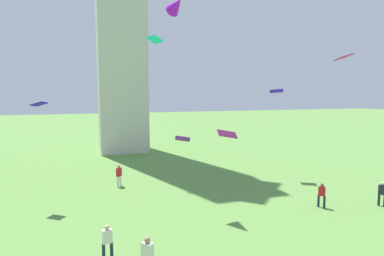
{
  "coord_description": "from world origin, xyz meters",
  "views": [
    {
      "loc": [
        -10.36,
        -4.54,
        7.67
      ],
      "look_at": [
        -1.82,
        21.44,
        4.67
      ],
      "focal_mm": 30.16,
      "sensor_mm": 36.0,
      "label": 1
    }
  ],
  "objects_px": {
    "person_2": "(147,255)",
    "kite_flying_6": "(183,139)",
    "kite_flying_7": "(39,104)",
    "person_0": "(107,240)",
    "person_4": "(382,192)",
    "kite_flying_4": "(276,91)",
    "person_1": "(119,174)",
    "kite_flying_0": "(344,57)",
    "kite_flying_1": "(176,5)",
    "kite_flying_3": "(155,40)",
    "person_3": "(322,194)",
    "kite_flying_2": "(227,134)"
  },
  "relations": [
    {
      "from": "person_4",
      "to": "kite_flying_4",
      "type": "distance_m",
      "value": 11.93
    },
    {
      "from": "person_3",
      "to": "kite_flying_4",
      "type": "distance_m",
      "value": 10.95
    },
    {
      "from": "kite_flying_6",
      "to": "kite_flying_0",
      "type": "bearing_deg",
      "value": -25.36
    },
    {
      "from": "person_4",
      "to": "kite_flying_3",
      "type": "relative_size",
      "value": 0.86
    },
    {
      "from": "person_1",
      "to": "kite_flying_4",
      "type": "height_order",
      "value": "kite_flying_4"
    },
    {
      "from": "kite_flying_1",
      "to": "kite_flying_3",
      "type": "xyz_separation_m",
      "value": [
        1.33,
        13.6,
        -0.17
      ]
    },
    {
      "from": "kite_flying_7",
      "to": "kite_flying_3",
      "type": "bearing_deg",
      "value": -98.19
    },
    {
      "from": "kite_flying_0",
      "to": "kite_flying_7",
      "type": "xyz_separation_m",
      "value": [
        -19.48,
        6.31,
        -3.12
      ]
    },
    {
      "from": "person_3",
      "to": "person_4",
      "type": "distance_m",
      "value": 4.17
    },
    {
      "from": "person_2",
      "to": "kite_flying_7",
      "type": "bearing_deg",
      "value": 163.4
    },
    {
      "from": "person_0",
      "to": "person_2",
      "type": "distance_m",
      "value": 2.59
    },
    {
      "from": "person_3",
      "to": "person_1",
      "type": "bearing_deg",
      "value": -170.69
    },
    {
      "from": "person_0",
      "to": "kite_flying_1",
      "type": "height_order",
      "value": "kite_flying_1"
    },
    {
      "from": "person_1",
      "to": "person_2",
      "type": "relative_size",
      "value": 0.98
    },
    {
      "from": "kite_flying_0",
      "to": "kite_flying_7",
      "type": "bearing_deg",
      "value": -86.23
    },
    {
      "from": "person_2",
      "to": "person_3",
      "type": "relative_size",
      "value": 1.1
    },
    {
      "from": "person_1",
      "to": "kite_flying_0",
      "type": "height_order",
      "value": "kite_flying_0"
    },
    {
      "from": "kite_flying_0",
      "to": "person_0",
      "type": "bearing_deg",
      "value": -57.57
    },
    {
      "from": "kite_flying_0",
      "to": "kite_flying_6",
      "type": "distance_m",
      "value": 13.54
    },
    {
      "from": "person_3",
      "to": "kite_flying_1",
      "type": "relative_size",
      "value": 0.94
    },
    {
      "from": "kite_flying_4",
      "to": "kite_flying_7",
      "type": "relative_size",
      "value": 1.22
    },
    {
      "from": "person_3",
      "to": "kite_flying_7",
      "type": "relative_size",
      "value": 1.4
    },
    {
      "from": "person_0",
      "to": "kite_flying_6",
      "type": "distance_m",
      "value": 13.47
    },
    {
      "from": "person_3",
      "to": "person_4",
      "type": "height_order",
      "value": "person_4"
    },
    {
      "from": "person_0",
      "to": "person_4",
      "type": "height_order",
      "value": "person_4"
    },
    {
      "from": "kite_flying_0",
      "to": "person_4",
      "type": "bearing_deg",
      "value": 78.51
    },
    {
      "from": "kite_flying_4",
      "to": "kite_flying_1",
      "type": "bearing_deg",
      "value": -130.7
    },
    {
      "from": "person_0",
      "to": "kite_flying_3",
      "type": "distance_m",
      "value": 25.36
    },
    {
      "from": "person_1",
      "to": "kite_flying_4",
      "type": "relative_size",
      "value": 1.24
    },
    {
      "from": "kite_flying_4",
      "to": "person_3",
      "type": "bearing_deg",
      "value": -70.65
    },
    {
      "from": "person_1",
      "to": "kite_flying_2",
      "type": "relative_size",
      "value": 0.92
    },
    {
      "from": "person_0",
      "to": "kite_flying_1",
      "type": "bearing_deg",
      "value": -134.63
    },
    {
      "from": "person_0",
      "to": "kite_flying_3",
      "type": "height_order",
      "value": "kite_flying_3"
    },
    {
      "from": "person_3",
      "to": "kite_flying_0",
      "type": "bearing_deg",
      "value": 60.37
    },
    {
      "from": "person_0",
      "to": "kite_flying_2",
      "type": "bearing_deg",
      "value": -142.12
    },
    {
      "from": "person_0",
      "to": "person_1",
      "type": "height_order",
      "value": "person_1"
    },
    {
      "from": "person_1",
      "to": "person_3",
      "type": "height_order",
      "value": "person_1"
    },
    {
      "from": "person_3",
      "to": "kite_flying_3",
      "type": "relative_size",
      "value": 0.84
    },
    {
      "from": "person_1",
      "to": "kite_flying_1",
      "type": "relative_size",
      "value": 1.02
    },
    {
      "from": "person_0",
      "to": "kite_flying_7",
      "type": "bearing_deg",
      "value": -76.63
    },
    {
      "from": "kite_flying_2",
      "to": "kite_flying_7",
      "type": "relative_size",
      "value": 1.65
    },
    {
      "from": "person_0",
      "to": "person_4",
      "type": "distance_m",
      "value": 18.17
    },
    {
      "from": "person_2",
      "to": "kite_flying_6",
      "type": "xyz_separation_m",
      "value": [
        5.48,
        13.32,
        2.77
      ]
    },
    {
      "from": "person_3",
      "to": "kite_flying_6",
      "type": "bearing_deg",
      "value": 175.58
    },
    {
      "from": "kite_flying_2",
      "to": "kite_flying_4",
      "type": "distance_m",
      "value": 5.93
    },
    {
      "from": "person_3",
      "to": "person_2",
      "type": "bearing_deg",
      "value": -113.69
    },
    {
      "from": "person_1",
      "to": "kite_flying_4",
      "type": "distance_m",
      "value": 15.68
    },
    {
      "from": "kite_flying_2",
      "to": "kite_flying_0",
      "type": "bearing_deg",
      "value": -55.24
    },
    {
      "from": "person_3",
      "to": "kite_flying_6",
      "type": "distance_m",
      "value": 11.57
    },
    {
      "from": "kite_flying_6",
      "to": "person_1",
      "type": "bearing_deg",
      "value": -168.99
    }
  ]
}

